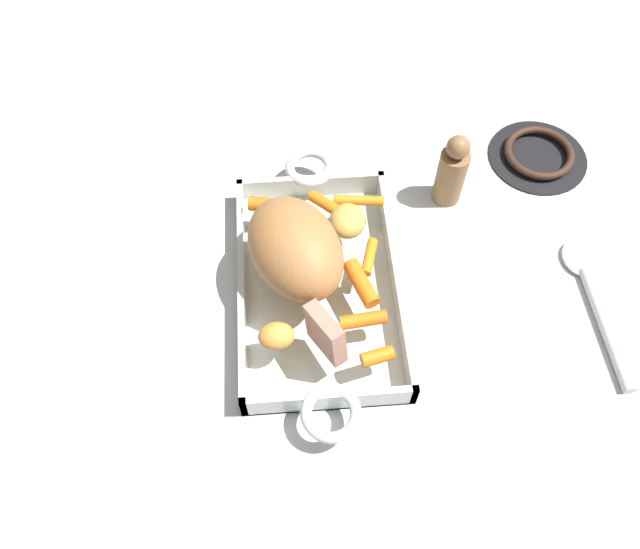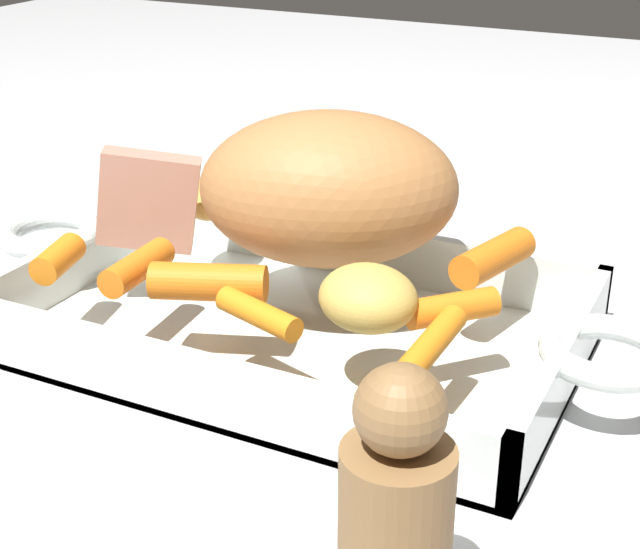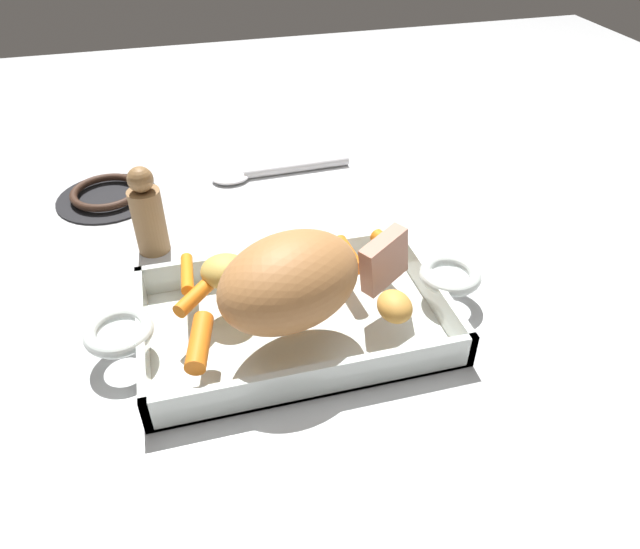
# 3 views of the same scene
# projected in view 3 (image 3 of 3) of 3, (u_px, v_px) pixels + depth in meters

# --- Properties ---
(ground_plane) EXTENTS (2.32, 2.32, 0.00)m
(ground_plane) POSITION_uv_depth(u_px,v_px,m) (295.00, 328.00, 0.68)
(ground_plane) COLOR silver
(roasting_dish) EXTENTS (0.46, 0.22, 0.05)m
(roasting_dish) POSITION_uv_depth(u_px,v_px,m) (295.00, 318.00, 0.67)
(roasting_dish) COLOR silver
(roasting_dish) RESTS_ON ground_plane
(pork_roast) EXTENTS (0.19, 0.17, 0.10)m
(pork_roast) POSITION_uv_depth(u_px,v_px,m) (290.00, 281.00, 0.59)
(pork_roast) COLOR #AF7340
(pork_roast) RESTS_ON roasting_dish
(roast_slice_thin) EXTENTS (0.07, 0.05, 0.07)m
(roast_slice_thin) POSITION_uv_depth(u_px,v_px,m) (383.00, 258.00, 0.65)
(roast_slice_thin) COLOR tan
(roast_slice_thin) RESTS_ON roasting_dish
(baby_carrot_short) EXTENTS (0.07, 0.04, 0.02)m
(baby_carrot_short) POSITION_uv_depth(u_px,v_px,m) (306.00, 259.00, 0.69)
(baby_carrot_short) COLOR orange
(baby_carrot_short) RESTS_ON roasting_dish
(baby_carrot_southeast) EXTENTS (0.05, 0.05, 0.02)m
(baby_carrot_southeast) POSITION_uv_depth(u_px,v_px,m) (194.00, 298.00, 0.63)
(baby_carrot_southeast) COLOR orange
(baby_carrot_southeast) RESTS_ON roasting_dish
(baby_carrot_southwest) EXTENTS (0.02, 0.07, 0.02)m
(baby_carrot_southwest) POSITION_uv_depth(u_px,v_px,m) (187.00, 274.00, 0.67)
(baby_carrot_southwest) COLOR orange
(baby_carrot_southwest) RESTS_ON roasting_dish
(baby_carrot_northwest) EXTENTS (0.06, 0.03, 0.02)m
(baby_carrot_northwest) POSITION_uv_depth(u_px,v_px,m) (268.00, 259.00, 0.69)
(baby_carrot_northwest) COLOR orange
(baby_carrot_northwest) RESTS_ON roasting_dish
(baby_carrot_center_left) EXTENTS (0.04, 0.07, 0.02)m
(baby_carrot_center_left) POSITION_uv_depth(u_px,v_px,m) (199.00, 342.00, 0.58)
(baby_carrot_center_left) COLOR orange
(baby_carrot_center_left) RESTS_ON roasting_dish
(baby_carrot_center_right) EXTENTS (0.03, 0.04, 0.02)m
(baby_carrot_center_right) POSITION_uv_depth(u_px,v_px,m) (385.00, 243.00, 0.72)
(baby_carrot_center_right) COLOR orange
(baby_carrot_center_right) RESTS_ON roasting_dish
(baby_carrot_northeast) EXTENTS (0.02, 0.06, 0.02)m
(baby_carrot_northeast) POSITION_uv_depth(u_px,v_px,m) (348.00, 255.00, 0.70)
(baby_carrot_northeast) COLOR orange
(baby_carrot_northeast) RESTS_ON roasting_dish
(potato_corner) EXTENTS (0.06, 0.06, 0.04)m
(potato_corner) POSITION_uv_depth(u_px,v_px,m) (225.00, 271.00, 0.66)
(potato_corner) COLOR gold
(potato_corner) RESTS_ON roasting_dish
(potato_golden_small) EXTENTS (0.04, 0.05, 0.03)m
(potato_golden_small) POSITION_uv_depth(u_px,v_px,m) (395.00, 306.00, 0.61)
(potato_golden_small) COLOR gold
(potato_golden_small) RESTS_ON roasting_dish
(stove_burner_rear) EXTENTS (0.16, 0.16, 0.02)m
(stove_burner_rear) POSITION_uv_depth(u_px,v_px,m) (107.00, 195.00, 0.91)
(stove_burner_rear) COLOR black
(stove_burner_rear) RESTS_ON ground_plane
(serving_spoon) EXTENTS (0.24, 0.05, 0.02)m
(serving_spoon) POSITION_uv_depth(u_px,v_px,m) (270.00, 171.00, 0.97)
(serving_spoon) COLOR white
(serving_spoon) RESTS_ON ground_plane
(pepper_mill) EXTENTS (0.04, 0.04, 0.13)m
(pepper_mill) POSITION_uv_depth(u_px,v_px,m) (148.00, 214.00, 0.77)
(pepper_mill) COLOR olive
(pepper_mill) RESTS_ON ground_plane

